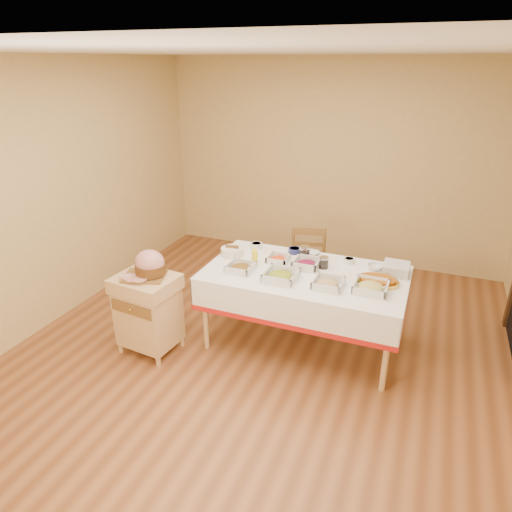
{
  "coord_description": "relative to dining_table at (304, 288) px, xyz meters",
  "views": [
    {
      "loc": [
        1.29,
        -3.35,
        2.55
      ],
      "look_at": [
        -0.14,
        0.2,
        0.89
      ],
      "focal_mm": 32.0,
      "sensor_mm": 36.0,
      "label": 1
    }
  ],
  "objects": [
    {
      "name": "small_bowl_right",
      "position": [
        0.33,
        0.35,
        0.19
      ],
      "size": [
        0.1,
        0.1,
        0.05
      ],
      "color": "silver",
      "rests_on": "dining_table"
    },
    {
      "name": "serving_dish_a",
      "position": [
        -0.56,
        -0.19,
        0.19
      ],
      "size": [
        0.24,
        0.23,
        0.1
      ],
      "color": "silver",
      "rests_on": "dining_table"
    },
    {
      "name": "preserve_jar_right",
      "position": [
        0.13,
        0.15,
        0.21
      ],
      "size": [
        0.09,
        0.09,
        0.11
      ],
      "color": "silver",
      "rests_on": "dining_table"
    },
    {
      "name": "serving_dish_c",
      "position": [
        0.26,
        -0.2,
        0.19
      ],
      "size": [
        0.25,
        0.25,
        0.1
      ],
      "color": "silver",
      "rests_on": "dining_table"
    },
    {
      "name": "dining_table",
      "position": [
        0.0,
        0.0,
        0.0
      ],
      "size": [
        1.82,
        1.02,
        0.76
      ],
      "color": "#DCB279",
      "rests_on": "ground"
    },
    {
      "name": "bowl_white_imported",
      "position": [
        -0.05,
        0.42,
        0.18
      ],
      "size": [
        0.16,
        0.16,
        0.03
      ],
      "primitive_type": "imported",
      "rotation": [
        0.0,
        0.0,
        -0.2
      ],
      "color": "silver",
      "rests_on": "dining_table"
    },
    {
      "name": "serving_dish_d",
      "position": [
        0.61,
        -0.14,
        0.2
      ],
      "size": [
        0.28,
        0.28,
        0.11
      ],
      "color": "silver",
      "rests_on": "dining_table"
    },
    {
      "name": "brass_platter",
      "position": [
        0.64,
        0.03,
        0.18
      ],
      "size": [
        0.37,
        0.27,
        0.05
      ],
      "color": "gold",
      "rests_on": "dining_table"
    },
    {
      "name": "serving_dish_f",
      "position": [
        -0.02,
        0.11,
        0.2
      ],
      "size": [
        0.25,
        0.24,
        0.11
      ],
      "color": "silver",
      "rests_on": "dining_table"
    },
    {
      "name": "serving_dish_e",
      "position": [
        -0.3,
        0.13,
        0.19
      ],
      "size": [
        0.2,
        0.2,
        0.09
      ],
      "color": "silver",
      "rests_on": "dining_table"
    },
    {
      "name": "room_shell",
      "position": [
        -0.3,
        -0.3,
        0.7
      ],
      "size": [
        5.0,
        5.0,
        5.0
      ],
      "color": "brown",
      "rests_on": "ground"
    },
    {
      "name": "preserve_jar_left",
      "position": [
        -0.09,
        0.28,
        0.22
      ],
      "size": [
        0.11,
        0.11,
        0.13
      ],
      "color": "silver",
      "rests_on": "dining_table"
    },
    {
      "name": "butcher_cart",
      "position": [
        -1.3,
        -0.63,
        -0.17
      ],
      "size": [
        0.58,
        0.5,
        0.76
      ],
      "color": "#DCB279",
      "rests_on": "ground"
    },
    {
      "name": "small_bowl_mid",
      "position": [
        -0.23,
        0.4,
        0.19
      ],
      "size": [
        0.12,
        0.12,
        0.05
      ],
      "color": "navy",
      "rests_on": "dining_table"
    },
    {
      "name": "ham_on_board",
      "position": [
        -1.26,
        -0.6,
        0.27
      ],
      "size": [
        0.38,
        0.36,
        0.25
      ],
      "color": "brown",
      "rests_on": "butcher_cart"
    },
    {
      "name": "serving_dish_b",
      "position": [
        -0.16,
        -0.22,
        0.2
      ],
      "size": [
        0.28,
        0.28,
        0.11
      ],
      "color": "silver",
      "rests_on": "dining_table"
    },
    {
      "name": "small_bowl_left",
      "position": [
        -0.63,
        0.37,
        0.19
      ],
      "size": [
        0.12,
        0.12,
        0.05
      ],
      "color": "silver",
      "rests_on": "dining_table"
    },
    {
      "name": "plate_stack",
      "position": [
        0.77,
        0.28,
        0.21
      ],
      "size": [
        0.23,
        0.23,
        0.1
      ],
      "color": "silver",
      "rests_on": "dining_table"
    },
    {
      "name": "bread_basket",
      "position": [
        -0.78,
        0.11,
        0.2
      ],
      "size": [
        0.22,
        0.22,
        0.1
      ],
      "color": "silver",
      "rests_on": "dining_table"
    },
    {
      "name": "dining_chair",
      "position": [
        -0.17,
        0.73,
        -0.15
      ],
      "size": [
        0.48,
        0.46,
        0.88
      ],
      "color": "brown",
      "rests_on": "ground"
    },
    {
      "name": "mustard_bottle",
      "position": [
        -0.49,
        -0.01,
        0.24
      ],
      "size": [
        0.06,
        0.06,
        0.18
      ],
      "color": "yellow",
      "rests_on": "dining_table"
    },
    {
      "name": "bowl_small_imported",
      "position": [
        0.58,
        0.3,
        0.18
      ],
      "size": [
        0.18,
        0.18,
        0.04
      ],
      "primitive_type": "imported",
      "rotation": [
        0.0,
        0.0,
        -0.35
      ],
      "color": "silver",
      "rests_on": "dining_table"
    }
  ]
}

